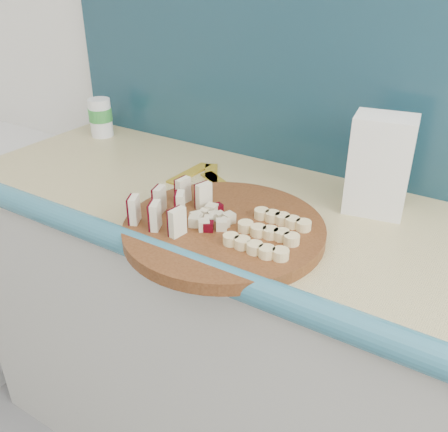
% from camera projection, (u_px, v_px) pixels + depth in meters
% --- Properties ---
extents(kitchen_counter, '(2.20, 0.63, 0.91)m').
position_uv_depth(kitchen_counter, '(342.00, 385.00, 1.31)').
color(kitchen_counter, beige).
rests_on(kitchen_counter, ground).
extents(backsplash, '(2.20, 0.02, 0.50)m').
position_uv_depth(backsplash, '(419.00, 95.00, 1.19)').
color(backsplash, teal).
rests_on(backsplash, kitchen_counter).
extents(cutting_board, '(0.46, 0.46, 0.03)m').
position_uv_depth(cutting_board, '(224.00, 230.00, 1.09)').
color(cutting_board, '#49250F').
rests_on(cutting_board, kitchen_counter).
extents(apple_wedges, '(0.13, 0.18, 0.06)m').
position_uv_depth(apple_wedges, '(170.00, 205.00, 1.10)').
color(apple_wedges, '#F5EAC4').
rests_on(apple_wedges, cutting_board).
extents(apple_chunks, '(0.06, 0.07, 0.02)m').
position_uv_depth(apple_chunks, '(213.00, 216.00, 1.10)').
color(apple_chunks, beige).
rests_on(apple_chunks, cutting_board).
extents(banana_slices, '(0.15, 0.17, 0.02)m').
position_uv_depth(banana_slices, '(269.00, 233.00, 1.04)').
color(banana_slices, '#FCE19A').
rests_on(banana_slices, cutting_board).
extents(flour_bag, '(0.15, 0.12, 0.23)m').
position_uv_depth(flour_bag, '(380.00, 165.00, 1.15)').
color(flour_bag, white).
rests_on(flour_bag, kitchen_counter).
extents(canister, '(0.08, 0.08, 0.12)m').
position_uv_depth(canister, '(101.00, 117.00, 1.65)').
color(canister, white).
rests_on(canister, kitchen_counter).
extents(banana_peel, '(0.21, 0.18, 0.01)m').
position_uv_depth(banana_peel, '(207.00, 178.00, 1.37)').
color(banana_peel, gold).
rests_on(banana_peel, kitchen_counter).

